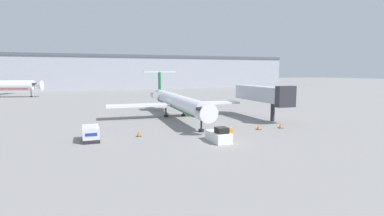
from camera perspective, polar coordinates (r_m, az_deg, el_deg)
name	(u,v)px	position (r m, az deg, el deg)	size (l,w,h in m)	color
ground_plane	(222,143)	(35.99, 5.82, -6.69)	(600.00, 600.00, 0.00)	gray
terminal_building	(115,72)	(152.18, -14.48, 6.68)	(180.00, 16.80, 16.31)	#9EA3AD
airplane_main	(176,101)	(55.28, -3.07, 1.30)	(25.09, 33.37, 8.46)	white
pushback_tug	(219,136)	(36.66, 5.10, -5.29)	(1.94, 3.93, 1.89)	silver
luggage_cart	(91,134)	(38.77, -18.71, -4.64)	(1.93, 3.56, 1.83)	#232326
worker_near_tug	(231,134)	(37.01, 7.48, -4.91)	(0.40, 0.24, 1.71)	#232838
traffic_cone_left	(139,133)	(39.97, -10.14, -4.80)	(0.61, 0.61, 0.83)	black
traffic_cone_right	(258,127)	(45.11, 12.53, -3.59)	(0.69, 0.69, 0.70)	black
traffic_cone_mid	(280,126)	(47.02, 16.48, -3.33)	(0.68, 0.68, 0.63)	black
jet_bridge	(263,94)	(54.97, 13.35, 2.61)	(3.20, 14.68, 6.19)	#2D2D33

